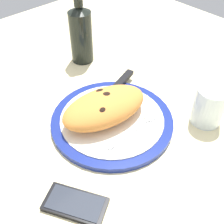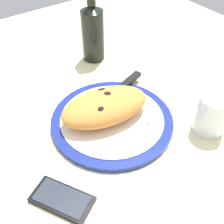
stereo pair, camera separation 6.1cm
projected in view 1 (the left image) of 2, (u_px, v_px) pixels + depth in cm
name	position (u px, v px, depth cm)	size (l,w,h in cm)	color
ground_plane	(112.00, 127.00, 72.93)	(150.00, 150.00, 3.00)	beige
plate	(112.00, 120.00, 71.32)	(30.94, 30.94, 1.75)	navy
calzone	(105.00, 107.00, 68.68)	(24.00, 15.75, 6.64)	orange
fork	(139.00, 126.00, 68.34)	(17.44, 2.30, 0.40)	silver
knife	(117.00, 86.00, 79.20)	(23.39, 8.83, 1.20)	silver
smartphone	(75.00, 204.00, 54.84)	(11.48, 13.74, 1.16)	black
water_glass	(208.00, 108.00, 69.59)	(7.76, 7.76, 10.11)	silver
wine_bottle	(81.00, 33.00, 86.86)	(7.11, 7.11, 24.03)	black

